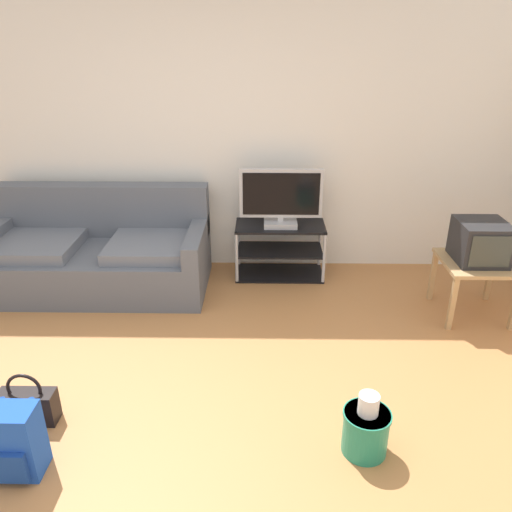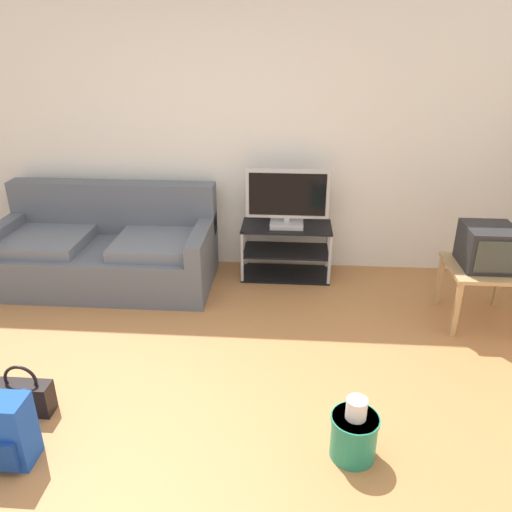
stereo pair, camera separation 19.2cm
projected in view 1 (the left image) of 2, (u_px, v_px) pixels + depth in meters
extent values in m
cube|color=#B27542|center=(174.00, 434.00, 2.94)|extent=(9.00, 9.80, 0.02)
cube|color=silver|center=(208.00, 129.00, 4.62)|extent=(9.00, 0.10, 2.70)
cube|color=#565B66|center=(98.00, 268.00, 4.56)|extent=(1.97, 0.94, 0.39)
cube|color=#565B66|center=(104.00, 210.00, 4.71)|extent=(1.97, 0.20, 0.49)
cube|color=#565B66|center=(197.00, 239.00, 4.42)|extent=(0.14, 0.94, 0.19)
cube|color=slate|center=(32.00, 246.00, 4.41)|extent=(0.79, 0.65, 0.10)
cube|color=slate|center=(154.00, 247.00, 4.39)|extent=(0.79, 0.65, 0.10)
cube|color=black|center=(280.00, 226.00, 4.68)|extent=(0.84, 0.41, 0.02)
cube|color=black|center=(280.00, 250.00, 4.78)|extent=(0.81, 0.40, 0.02)
cube|color=black|center=(279.00, 273.00, 4.88)|extent=(0.84, 0.41, 0.02)
cylinder|color=#B7B7BC|center=(237.00, 258.00, 4.61)|extent=(0.03, 0.03, 0.51)
cylinder|color=#B7B7BC|center=(324.00, 259.00, 4.60)|extent=(0.03, 0.03, 0.51)
cylinder|color=#B7B7BC|center=(239.00, 242.00, 4.96)|extent=(0.03, 0.03, 0.51)
cylinder|color=#B7B7BC|center=(320.00, 243.00, 4.95)|extent=(0.03, 0.03, 0.51)
cube|color=#B2B2B7|center=(280.00, 223.00, 4.65)|extent=(0.31, 0.22, 0.05)
cube|color=#B2B2B7|center=(280.00, 219.00, 4.63)|extent=(0.05, 0.04, 0.04)
cube|color=#B2B2B7|center=(281.00, 193.00, 4.53)|extent=(0.76, 0.04, 0.45)
cube|color=black|center=(281.00, 194.00, 4.51)|extent=(0.70, 0.01, 0.39)
cube|color=tan|center=(477.00, 263.00, 4.01)|extent=(0.55, 0.55, 0.03)
cube|color=tan|center=(452.00, 304.00, 3.89)|extent=(0.04, 0.04, 0.45)
cube|color=tan|center=(433.00, 276.00, 4.34)|extent=(0.04, 0.04, 0.45)
cube|color=tan|center=(490.00, 276.00, 4.33)|extent=(0.04, 0.04, 0.45)
cube|color=#232326|center=(480.00, 242.00, 3.96)|extent=(0.38, 0.40, 0.33)
cube|color=#333833|center=(491.00, 252.00, 3.77)|extent=(0.31, 0.01, 0.25)
cube|color=blue|center=(13.00, 441.00, 2.61)|extent=(0.28, 0.18, 0.41)
cube|color=navy|center=(7.00, 468.00, 2.54)|extent=(0.21, 0.04, 0.18)
cylinder|color=navy|center=(8.00, 423.00, 2.70)|extent=(0.04, 0.04, 0.33)
cylinder|color=navy|center=(36.00, 423.00, 2.70)|extent=(0.04, 0.04, 0.33)
cube|color=black|center=(28.00, 407.00, 3.00)|extent=(0.34, 0.13, 0.21)
torus|color=black|center=(24.00, 389.00, 2.94)|extent=(0.21, 0.02, 0.21)
cylinder|color=#238466|center=(365.00, 432.00, 2.77)|extent=(0.25, 0.25, 0.27)
cylinder|color=#238466|center=(367.00, 415.00, 2.72)|extent=(0.27, 0.27, 0.02)
cylinder|color=white|center=(368.00, 406.00, 2.69)|extent=(0.11, 0.11, 0.14)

